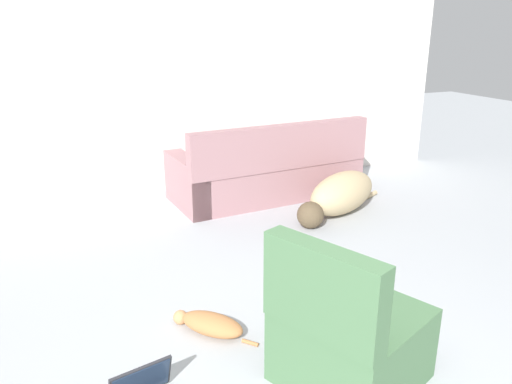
{
  "coord_description": "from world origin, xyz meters",
  "views": [
    {
      "loc": [
        -0.96,
        -1.28,
        1.85
      ],
      "look_at": [
        0.5,
        2.16,
        0.59
      ],
      "focal_mm": 35.0,
      "sensor_mm": 36.0,
      "label": 1
    }
  ],
  "objects_px": {
    "dog": "(340,195)",
    "side_chair": "(347,337)",
    "cat": "(210,324)",
    "couch": "(267,173)"
  },
  "relations": [
    {
      "from": "dog",
      "to": "cat",
      "type": "relative_size",
      "value": 2.71
    },
    {
      "from": "cat",
      "to": "couch",
      "type": "bearing_deg",
      "value": -72.88
    },
    {
      "from": "couch",
      "to": "side_chair",
      "type": "xyz_separation_m",
      "value": [
        -0.89,
        -2.99,
        0.01
      ]
    },
    {
      "from": "side_chair",
      "to": "dog",
      "type": "bearing_deg",
      "value": -53.83
    },
    {
      "from": "dog",
      "to": "side_chair",
      "type": "xyz_separation_m",
      "value": [
        -1.34,
        -2.21,
        0.08
      ]
    },
    {
      "from": "couch",
      "to": "dog",
      "type": "xyz_separation_m",
      "value": [
        0.45,
        -0.79,
        -0.07
      ]
    },
    {
      "from": "couch",
      "to": "cat",
      "type": "height_order",
      "value": "couch"
    },
    {
      "from": "dog",
      "to": "side_chair",
      "type": "distance_m",
      "value": 2.58
    },
    {
      "from": "cat",
      "to": "dog",
      "type": "bearing_deg",
      "value": -92.45
    },
    {
      "from": "couch",
      "to": "side_chair",
      "type": "bearing_deg",
      "value": 69.06
    }
  ]
}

